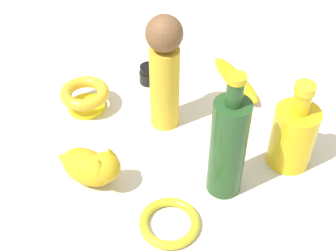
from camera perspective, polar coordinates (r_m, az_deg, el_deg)
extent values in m
plane|color=silver|center=(0.92, 0.00, -2.36)|extent=(2.00, 2.00, 0.00)
ellipsoid|color=gold|center=(0.85, -9.90, -4.97)|extent=(0.12, 0.11, 0.06)
sphere|color=gold|center=(0.81, -7.74, -5.04)|extent=(0.05, 0.05, 0.05)
cone|color=gold|center=(0.80, -7.21, -3.28)|extent=(0.02, 0.02, 0.02)
cone|color=gold|center=(0.79, -8.58, -4.58)|extent=(0.02, 0.02, 0.02)
ellipsoid|color=gold|center=(0.89, -12.11, -4.19)|extent=(0.05, 0.04, 0.02)
cylinder|color=#254F23|center=(0.78, 7.35, -2.79)|extent=(0.06, 0.06, 0.20)
cylinder|color=#254F23|center=(0.70, 8.21, 4.05)|extent=(0.03, 0.03, 0.04)
cylinder|color=gold|center=(0.69, 8.43, 5.82)|extent=(0.03, 0.03, 0.01)
cylinder|color=yellow|center=(1.02, -9.96, 2.41)|extent=(0.08, 0.08, 0.01)
torus|color=gold|center=(0.99, -10.21, 3.99)|extent=(0.10, 0.10, 0.02)
ellipsoid|color=gold|center=(1.06, 8.30, 5.67)|extent=(0.12, 0.17, 0.04)
cylinder|color=yellow|center=(0.88, 15.08, -1.32)|extent=(0.08, 0.08, 0.12)
cylinder|color=yellow|center=(0.83, 16.12, 2.84)|extent=(0.03, 0.03, 0.04)
cylinder|color=yellow|center=(0.81, 16.52, 4.45)|extent=(0.04, 0.04, 0.02)
torus|color=gold|center=(0.79, 0.19, -11.81)|extent=(0.10, 0.10, 0.02)
cylinder|color=gold|center=(0.91, -0.42, 4.69)|extent=(0.08, 0.08, 0.18)
sphere|color=brown|center=(0.84, -0.47, 11.30)|extent=(0.07, 0.07, 0.07)
cylinder|color=black|center=(1.07, -2.34, 6.10)|extent=(0.04, 0.04, 0.03)
cylinder|color=#D99B0C|center=(1.06, -2.36, 6.64)|extent=(0.04, 0.04, 0.00)
cylinder|color=black|center=(1.06, -2.37, 7.03)|extent=(0.04, 0.04, 0.01)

